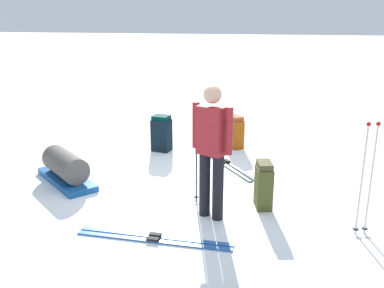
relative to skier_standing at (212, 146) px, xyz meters
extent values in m
plane|color=white|center=(0.38, -0.84, -0.95)|extent=(80.00, 80.00, 0.00)
cylinder|color=black|center=(-0.09, 0.05, -0.53)|extent=(0.14, 0.14, 0.85)
cylinder|color=black|center=(0.09, -0.05, -0.53)|extent=(0.14, 0.14, 0.85)
cube|color=maroon|center=(0.00, 0.00, 0.20)|extent=(0.40, 0.35, 0.60)
cylinder|color=maroon|center=(-0.21, 0.11, 0.23)|extent=(0.09, 0.09, 0.58)
cylinder|color=maroon|center=(0.21, -0.11, 0.23)|extent=(0.09, 0.09, 0.58)
sphere|color=tan|center=(0.00, 0.00, 0.64)|extent=(0.22, 0.22, 0.22)
cube|color=#255BA9|center=(0.58, 0.74, -0.94)|extent=(1.84, 0.18, 0.02)
cube|color=black|center=(0.58, 0.74, -0.92)|extent=(0.14, 0.07, 0.03)
cube|color=#255BA9|center=(0.58, 0.64, -0.94)|extent=(1.84, 0.18, 0.02)
cube|color=black|center=(0.58, 0.64, -0.92)|extent=(0.14, 0.07, 0.03)
cube|color=black|center=(0.06, -2.02, -0.94)|extent=(1.11, 1.62, 0.02)
cube|color=black|center=(0.06, -2.02, -0.92)|extent=(0.13, 0.15, 0.03)
cube|color=black|center=(-0.03, -2.08, -0.94)|extent=(1.11, 1.62, 0.02)
cube|color=black|center=(-0.03, -2.08, -0.92)|extent=(0.13, 0.15, 0.03)
cube|color=#90430C|center=(-0.10, -2.96, -0.68)|extent=(0.38, 0.39, 0.54)
cube|color=brown|center=(-0.10, -2.96, -0.37)|extent=(0.34, 0.35, 0.08)
cube|color=black|center=(1.24, -2.56, -0.66)|extent=(0.38, 0.34, 0.59)
cube|color=black|center=(1.24, -2.56, -0.32)|extent=(0.34, 0.30, 0.08)
cube|color=#3F461E|center=(-0.65, -0.40, -0.68)|extent=(0.26, 0.36, 0.56)
cube|color=#413E23|center=(-0.65, -0.40, -0.36)|extent=(0.23, 0.33, 0.08)
cylinder|color=#B5AEB9|center=(-1.85, 0.14, -0.30)|extent=(0.02, 0.02, 1.31)
sphere|color=#A51919|center=(-1.85, 0.14, 0.39)|extent=(0.05, 0.05, 0.05)
cylinder|color=black|center=(-1.85, 0.14, -0.89)|extent=(0.07, 0.07, 0.01)
cylinder|color=#B5AEB9|center=(-1.75, 0.17, -0.30)|extent=(0.02, 0.02, 1.31)
sphere|color=#A51919|center=(-1.75, 0.17, 0.39)|extent=(0.05, 0.05, 0.05)
cylinder|color=black|center=(-1.75, 0.17, -0.89)|extent=(0.07, 0.07, 0.01)
cylinder|color=#1C212C|center=(0.11, -0.48, -0.32)|extent=(0.02, 0.02, 1.27)
sphere|color=#A51919|center=(0.11, -0.48, 0.34)|extent=(0.05, 0.05, 0.05)
cylinder|color=black|center=(0.11, -0.48, -0.89)|extent=(0.07, 0.07, 0.01)
cylinder|color=#1C212C|center=(0.26, -0.43, -0.32)|extent=(0.02, 0.02, 1.27)
sphere|color=#A51919|center=(0.26, -0.43, 0.34)|extent=(0.05, 0.05, 0.05)
cylinder|color=black|center=(0.26, -0.43, -0.89)|extent=(0.07, 0.07, 0.01)
cube|color=#114A8D|center=(2.33, -0.80, -0.91)|extent=(1.25, 1.21, 0.09)
cylinder|color=#514C49|center=(2.33, -0.80, -0.66)|extent=(0.93, 0.91, 0.40)
camera|label=1|loc=(-0.58, 5.06, 1.61)|focal=40.91mm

